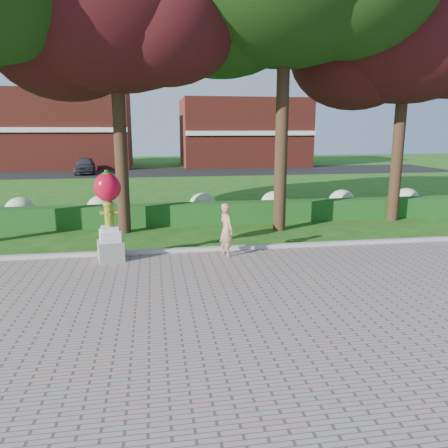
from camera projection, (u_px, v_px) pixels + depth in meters
The scene contains 13 objects.
ground at pixel (199, 289), 9.97m from camera, with size 100.00×100.00×0.00m, color #185715.
walkway at pixel (229, 389), 6.11m from camera, with size 40.00×14.00×0.04m, color gray.
curb at pixel (188, 250), 12.85m from camera, with size 40.00×0.18×0.15m, color #ADADA5.
lawn_hedge at pixel (180, 214), 16.64m from camera, with size 24.00×0.70×0.80m, color #154A18.
hydrangea_row at pixel (192, 205), 17.66m from camera, with size 20.10×1.10×0.99m.
street at pixel (164, 172), 36.97m from camera, with size 50.00×8.00×0.02m, color black.
building_left at pixel (53, 130), 40.44m from camera, with size 14.00×8.00×7.00m, color maroon.
building_right at pixel (243, 133), 43.33m from camera, with size 12.00×8.00×6.40m, color maroon.
tree_mid_left at pixel (111, 10), 13.95m from camera, with size 8.25×7.04×10.69m.
tree_far_right at pixel (404, 35), 16.14m from camera, with size 7.88×6.72×10.21m.
hydrant_sculpture at pixel (109, 213), 11.75m from camera, with size 0.78×0.78×2.48m.
woman at pixel (227, 230), 12.31m from camera, with size 0.55×0.36×1.52m, color tan.
parked_car at pixel (85, 165), 35.28m from camera, with size 1.57×3.90×1.33m, color #393B40.
Camera 1 is at (-0.95, -9.39, 3.58)m, focal length 35.00 mm.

